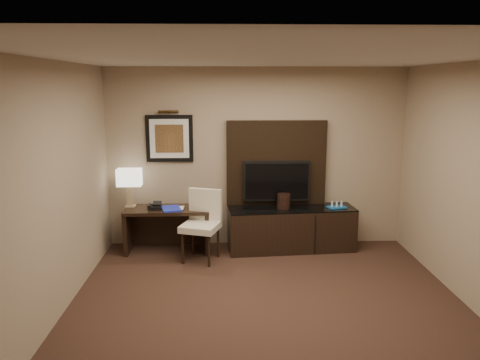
{
  "coord_description": "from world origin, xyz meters",
  "views": [
    {
      "loc": [
        -0.47,
        -4.51,
        2.46
      ],
      "look_at": [
        -0.27,
        1.8,
        1.15
      ],
      "focal_mm": 35.0,
      "sensor_mm": 36.0,
      "label": 1
    }
  ],
  "objects_px": {
    "table_lamp": "(130,189)",
    "minibar_tray": "(337,205)",
    "tv": "(277,181)",
    "desk": "(168,230)",
    "credenza": "(291,229)",
    "desk_phone": "(155,206)",
    "ice_bucket": "(284,201)",
    "desk_chair": "(200,226)"
  },
  "relations": [
    {
      "from": "desk",
      "to": "desk_chair",
      "type": "height_order",
      "value": "desk_chair"
    },
    {
      "from": "credenza",
      "to": "minibar_tray",
      "type": "xyz_separation_m",
      "value": [
        0.67,
        -0.01,
        0.37
      ]
    },
    {
      "from": "desk_chair",
      "to": "desk_phone",
      "type": "bearing_deg",
      "value": 171.82
    },
    {
      "from": "credenza",
      "to": "desk_phone",
      "type": "xyz_separation_m",
      "value": [
        -2.01,
        -0.07,
        0.39
      ]
    },
    {
      "from": "table_lamp",
      "to": "desk_phone",
      "type": "distance_m",
      "value": 0.47
    },
    {
      "from": "desk_chair",
      "to": "minibar_tray",
      "type": "height_order",
      "value": "desk_chair"
    },
    {
      "from": "tv",
      "to": "desk_chair",
      "type": "height_order",
      "value": "tv"
    },
    {
      "from": "credenza",
      "to": "ice_bucket",
      "type": "bearing_deg",
      "value": -178.84
    },
    {
      "from": "desk",
      "to": "minibar_tray",
      "type": "distance_m",
      "value": 2.53
    },
    {
      "from": "desk_phone",
      "to": "table_lamp",
      "type": "bearing_deg",
      "value": 156.51
    },
    {
      "from": "credenza",
      "to": "tv",
      "type": "xyz_separation_m",
      "value": [
        -0.21,
        0.18,
        0.7
      ]
    },
    {
      "from": "tv",
      "to": "desk_chair",
      "type": "xyz_separation_m",
      "value": [
        -1.12,
        -0.58,
        -0.52
      ]
    },
    {
      "from": "desk",
      "to": "table_lamp",
      "type": "xyz_separation_m",
      "value": [
        -0.55,
        0.1,
        0.59
      ]
    },
    {
      "from": "credenza",
      "to": "table_lamp",
      "type": "height_order",
      "value": "table_lamp"
    },
    {
      "from": "desk",
      "to": "ice_bucket",
      "type": "xyz_separation_m",
      "value": [
        1.71,
        -0.0,
        0.42
      ]
    },
    {
      "from": "table_lamp",
      "to": "desk_phone",
      "type": "bearing_deg",
      "value": -22.91
    },
    {
      "from": "tv",
      "to": "desk_phone",
      "type": "xyz_separation_m",
      "value": [
        -1.8,
        -0.25,
        -0.31
      ]
    },
    {
      "from": "desk",
      "to": "credenza",
      "type": "relative_size",
      "value": 0.66
    },
    {
      "from": "credenza",
      "to": "desk",
      "type": "bearing_deg",
      "value": 175.44
    },
    {
      "from": "credenza",
      "to": "ice_bucket",
      "type": "relative_size",
      "value": 8.57
    },
    {
      "from": "desk",
      "to": "desk_chair",
      "type": "relative_size",
      "value": 1.23
    },
    {
      "from": "minibar_tray",
      "to": "credenza",
      "type": "bearing_deg",
      "value": 179.08
    },
    {
      "from": "credenza",
      "to": "desk_phone",
      "type": "distance_m",
      "value": 2.05
    },
    {
      "from": "credenza",
      "to": "desk_chair",
      "type": "height_order",
      "value": "desk_chair"
    },
    {
      "from": "desk_phone",
      "to": "desk_chair",
      "type": "bearing_deg",
      "value": -26.86
    },
    {
      "from": "desk_phone",
      "to": "minibar_tray",
      "type": "xyz_separation_m",
      "value": [
        2.68,
        0.06,
        -0.01
      ]
    },
    {
      "from": "desk_phone",
      "to": "minibar_tray",
      "type": "distance_m",
      "value": 2.68
    },
    {
      "from": "ice_bucket",
      "to": "desk",
      "type": "bearing_deg",
      "value": 179.85
    },
    {
      "from": "credenza",
      "to": "desk_chair",
      "type": "distance_m",
      "value": 1.41
    },
    {
      "from": "desk_phone",
      "to": "ice_bucket",
      "type": "height_order",
      "value": "ice_bucket"
    },
    {
      "from": "desk_chair",
      "to": "desk",
      "type": "bearing_deg",
      "value": 160.16
    },
    {
      "from": "desk_chair",
      "to": "minibar_tray",
      "type": "relative_size",
      "value": 3.77
    },
    {
      "from": "table_lamp",
      "to": "minibar_tray",
      "type": "xyz_separation_m",
      "value": [
        3.06,
        -0.1,
        -0.23
      ]
    },
    {
      "from": "desk_chair",
      "to": "ice_bucket",
      "type": "relative_size",
      "value": 4.6
    },
    {
      "from": "table_lamp",
      "to": "tv",
      "type": "bearing_deg",
      "value": 2.29
    },
    {
      "from": "desk_chair",
      "to": "desk_phone",
      "type": "height_order",
      "value": "desk_chair"
    },
    {
      "from": "tv",
      "to": "ice_bucket",
      "type": "xyz_separation_m",
      "value": [
        0.09,
        -0.19,
        -0.26
      ]
    },
    {
      "from": "desk_phone",
      "to": "desk",
      "type": "bearing_deg",
      "value": 18.47
    },
    {
      "from": "desk_chair",
      "to": "ice_bucket",
      "type": "distance_m",
      "value": 1.3
    },
    {
      "from": "desk_phone",
      "to": "minibar_tray",
      "type": "height_order",
      "value": "desk_phone"
    },
    {
      "from": "credenza",
      "to": "ice_bucket",
      "type": "xyz_separation_m",
      "value": [
        -0.12,
        -0.01,
        0.43
      ]
    },
    {
      "from": "tv",
      "to": "minibar_tray",
      "type": "height_order",
      "value": "tv"
    }
  ]
}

